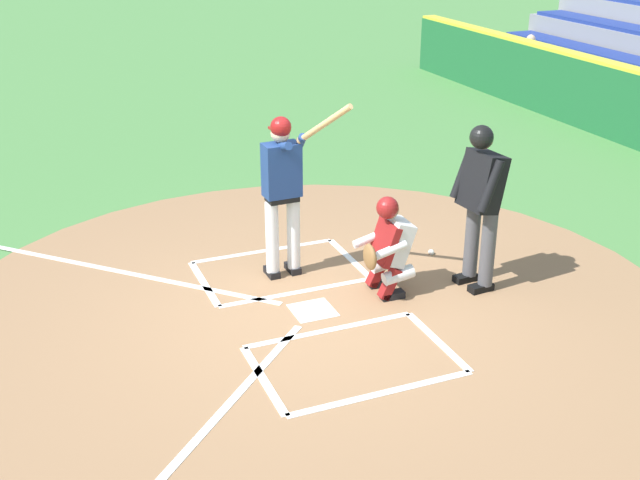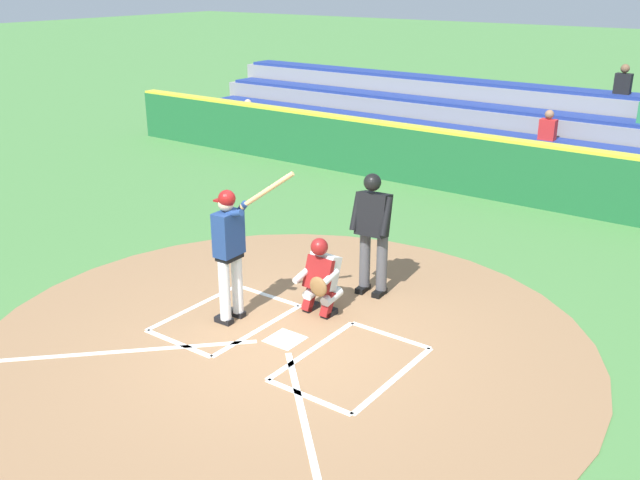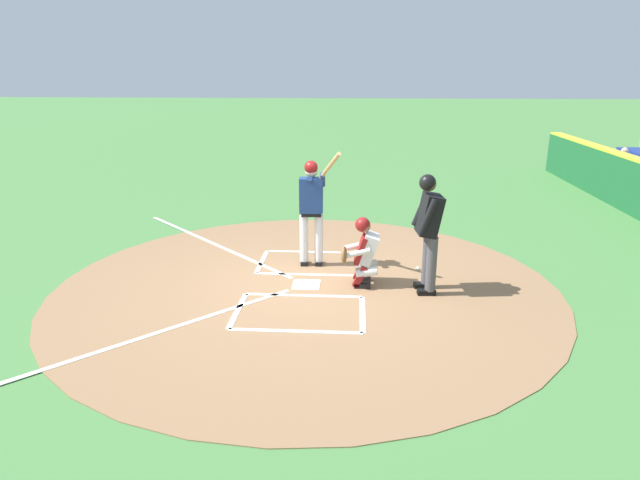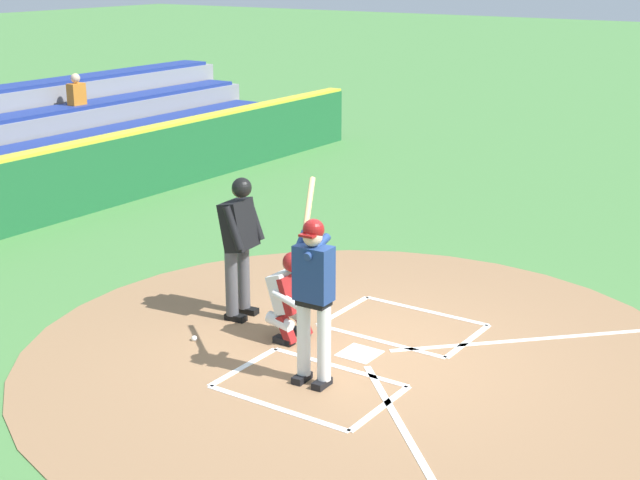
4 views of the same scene
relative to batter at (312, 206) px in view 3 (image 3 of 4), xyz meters
The scene contains 7 objects.
ground_plane 1.44m from the batter, behind, with size 120.00×120.00×0.00m, color #4C8442.
dirt_circle 1.43m from the batter, behind, with size 8.00×8.00×0.01m, color #99704C.
home_plate_and_chalk 1.69m from the batter, 135.78° to the left, with size 7.93×4.91×0.01m.
batter is the anchor object (origin of this frame).
catcher 1.32m from the batter, 133.74° to the right, with size 0.59×0.61×1.13m.
plate_umpire 2.14m from the batter, 119.79° to the right, with size 0.60×0.45×1.86m.
baseball 2.14m from the batter, 94.16° to the right, with size 0.07×0.07×0.07m, color white.
Camera 3 is at (-8.17, -0.76, 3.34)m, focal length 30.64 mm.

